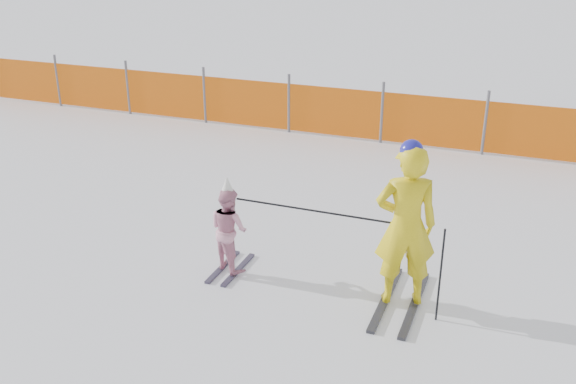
# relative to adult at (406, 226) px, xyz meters

# --- Properties ---
(ground) EXTENTS (120.00, 120.00, 0.00)m
(ground) POSITION_rel_adult_xyz_m (-1.58, -0.06, -1.00)
(ground) COLOR white
(ground) RESTS_ON ground
(adult) EXTENTS (0.81, 1.47, 2.00)m
(adult) POSITION_rel_adult_xyz_m (0.00, 0.00, 0.00)
(adult) COLOR black
(adult) RESTS_ON ground
(child) EXTENTS (0.66, 0.88, 1.28)m
(child) POSITION_rel_adult_xyz_m (-2.20, 0.00, -0.42)
(child) COLOR black
(child) RESTS_ON ground
(ski_poles) EXTENTS (2.54, 0.22, 1.13)m
(ski_poles) POSITION_rel_adult_xyz_m (-0.53, -0.07, -0.16)
(ski_poles) COLOR black
(ski_poles) RESTS_ON ground
(safety_fence) EXTENTS (14.74, 0.06, 1.25)m
(safety_fence) POSITION_rel_adult_xyz_m (-4.31, 5.82, -0.45)
(safety_fence) COLOR #595960
(safety_fence) RESTS_ON ground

